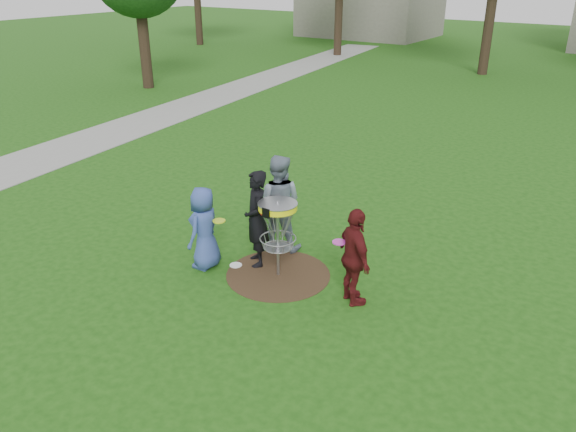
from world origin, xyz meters
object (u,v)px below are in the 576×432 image
Objects in this scene: player_blue at (204,228)px; disc_golf_basket at (278,221)px; player_black at (256,219)px; player_maroon at (355,258)px; player_grey at (278,203)px.

player_blue is 1.08× the size of disc_golf_basket.
disc_golf_basket is at bearing 30.14° from player_black.
player_blue is 0.85× the size of player_black.
player_black is 2.02m from player_maroon.
player_maroon is at bearing 91.69° from player_blue.
player_grey reaches higher than player_blue.
player_black is 0.72m from player_grey.
player_black is at bearing 33.03° from player_maroon.
player_maroon reaches higher than player_blue.
player_grey reaches higher than disc_golf_basket.
player_maroon is 1.48m from disc_golf_basket.
player_blue is at bearing -159.29° from disc_golf_basket.
player_blue is 0.81× the size of player_grey.
player_grey is 1.04m from disc_golf_basket.
player_black is at bearing 72.23° from player_grey.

